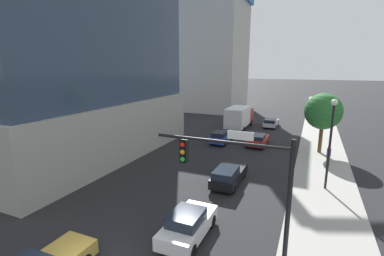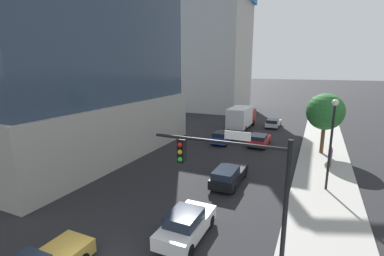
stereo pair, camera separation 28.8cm
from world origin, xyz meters
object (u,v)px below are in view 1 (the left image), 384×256
Objects in this scene: traffic_light_pole at (238,173)px; street_tree at (323,112)px; car_silver at (271,123)px; pedestrian_purple_shirt at (328,156)px; construction_building at (205,43)px; car_white at (188,224)px; box_truck at (239,117)px; car_black at (229,175)px; street_lamp at (331,132)px; car_blue at (221,137)px; car_red at (258,139)px.

street_tree is at bearing 78.98° from traffic_light_pole.
street_tree is 13.16m from car_silver.
pedestrian_purple_shirt is (6.94, -15.05, 0.39)m from car_silver.
construction_building is 7.60× the size of car_white.
traffic_light_pole reaches higher than box_truck.
car_black is 2.60× the size of pedestrian_purple_shirt.
box_truck is at bearing -54.52° from construction_building.
construction_building is at bearing 131.98° from street_tree.
street_tree is at bearing -48.02° from construction_building.
street_lamp is 3.54× the size of pedestrian_purple_shirt.
street_tree is at bearing -60.02° from car_silver.
box_truck reaches higher than car_blue.
street_tree is 3.31× the size of pedestrian_purple_shirt.
street_tree is at bearing -38.19° from box_truck.
car_blue is at bearing -170.62° from car_red.
car_black is 21.83m from car_silver.
car_white reaches higher than car_red.
car_red is at bearing 90.00° from car_white.
car_black is (15.54, -35.17, -12.55)m from construction_building.
car_black reaches higher than car_blue.
car_black is (0.00, -11.47, 0.05)m from car_red.
car_silver is at bearing 114.75° from pedestrian_purple_shirt.
car_silver is (-6.61, 20.13, -3.57)m from street_lamp.
street_tree is 1.40× the size of car_silver.
street_lamp reaches higher than car_red.
box_truck is at bearing 131.87° from pedestrian_purple_shirt.
traffic_light_pole is 3.35× the size of pedestrian_purple_shirt.
street_tree is at bearing -5.37° from car_red.
construction_building is at bearing 112.82° from traffic_light_pole.
car_blue is at bearing 139.43° from street_lamp.
car_white is (-6.32, -18.24, -3.54)m from street_tree.
street_tree is 7.31m from car_red.
car_silver is at bearing 90.00° from car_white.
car_red is 2.39× the size of pedestrian_purple_shirt.
car_silver is (-2.64, 29.86, -3.53)m from traffic_light_pole.
car_black is 0.63× the size of box_truck.
construction_building reaches higher than car_silver.
street_lamp is 6.01m from pedestrian_purple_shirt.
street_lamp reaches higher than car_blue.
car_silver is 0.57× the size of box_truck.
street_tree is at bearing 59.83° from car_black.
construction_building is 5.14× the size of traffic_light_pole.
traffic_light_pole is at bearing -84.95° from car_silver.
car_white reaches higher than car_blue.
car_white is at bearing -81.33° from box_truck.
car_white is 18.61m from car_blue.
pedestrian_purple_shirt reaches higher than car_red.
car_black is at bearing -120.17° from street_tree.
car_white is 0.87× the size of car_black.
construction_building is at bearing 139.36° from car_silver.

